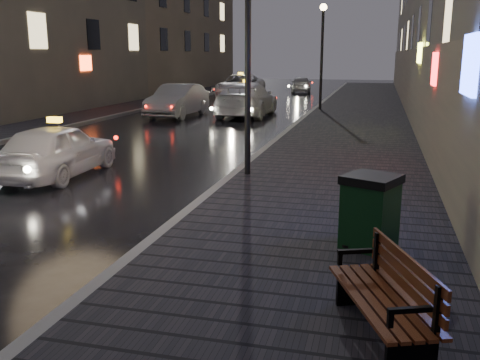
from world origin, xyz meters
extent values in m
plane|color=black|center=(0.00, 0.00, 0.00)|extent=(120.00, 120.00, 0.00)
cube|color=black|center=(3.90, 21.00, 0.07)|extent=(4.60, 58.00, 0.15)
cube|color=slate|center=(1.50, 21.00, 0.07)|extent=(0.20, 58.00, 0.15)
cube|color=black|center=(-8.70, 21.00, 0.07)|extent=(2.40, 58.00, 0.15)
cube|color=slate|center=(-7.40, 21.00, 0.07)|extent=(0.20, 58.00, 0.15)
cube|color=#6B6051|center=(-13.50, 39.00, 5.50)|extent=(6.00, 22.00, 11.00)
cylinder|color=black|center=(1.85, 6.00, 2.65)|extent=(0.14, 0.14, 5.00)
cylinder|color=black|center=(1.85, 22.00, 2.65)|extent=(0.14, 0.14, 5.00)
sphere|color=#FFD88C|center=(1.85, 22.00, 5.25)|extent=(0.36, 0.36, 0.36)
cube|color=black|center=(5.22, -1.70, 0.34)|extent=(0.46, 0.23, 0.38)
cube|color=black|center=(5.42, -1.62, 0.67)|extent=(0.07, 0.07, 0.66)
cube|color=black|center=(5.18, -1.72, 0.80)|extent=(0.39, 0.19, 0.05)
cube|color=black|center=(4.70, -0.38, 0.34)|extent=(0.46, 0.23, 0.38)
cube|color=black|center=(4.89, -0.30, 0.67)|extent=(0.07, 0.07, 0.66)
cube|color=black|center=(4.65, -0.40, 0.80)|extent=(0.39, 0.19, 0.05)
cube|color=#41190E|center=(4.96, -1.04, 0.56)|extent=(1.18, 1.80, 0.04)
cube|color=#41190E|center=(5.17, -0.96, 0.83)|extent=(0.66, 1.60, 0.38)
cube|color=black|center=(4.78, 1.58, 0.64)|extent=(0.88, 0.88, 0.97)
cube|color=black|center=(4.78, 1.58, 1.19)|extent=(0.95, 0.95, 0.12)
imported|color=white|center=(-2.77, 5.18, 0.67)|extent=(1.76, 4.00, 1.34)
imported|color=gray|center=(-4.61, 18.22, 0.77)|extent=(1.72, 4.71, 1.54)
imported|color=white|center=(-1.41, 19.19, 0.81)|extent=(2.39, 5.65, 1.63)
imported|color=silver|center=(-4.67, 30.66, 0.79)|extent=(2.73, 5.76, 1.59)
imported|color=#97979E|center=(-1.18, 36.19, 0.64)|extent=(1.97, 3.94, 1.29)
camera|label=1|loc=(4.82, -6.19, 2.95)|focal=40.00mm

